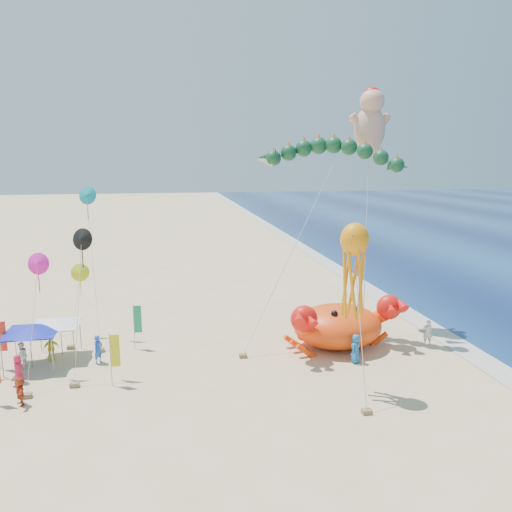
{
  "coord_description": "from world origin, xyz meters",
  "views": [
    {
      "loc": [
        -7.99,
        -29.59,
        12.83
      ],
      "look_at": [
        -2.0,
        2.0,
        6.5
      ],
      "focal_mm": 35.0,
      "sensor_mm": 36.0,
      "label": 1
    }
  ],
  "objects_px": {
    "dragon_kite": "(331,158)",
    "canopy_white": "(55,322)",
    "crab_inflatable": "(338,325)",
    "octopus_kite": "(354,264)",
    "canopy_blue": "(31,329)",
    "cherub_kite": "(370,121)"
  },
  "relations": [
    {
      "from": "crab_inflatable",
      "to": "canopy_blue",
      "type": "xyz_separation_m",
      "value": [
        -19.82,
        0.48,
        0.83
      ]
    },
    {
      "from": "dragon_kite",
      "to": "canopy_blue",
      "type": "bearing_deg",
      "value": -172.44
    },
    {
      "from": "cherub_kite",
      "to": "canopy_blue",
      "type": "bearing_deg",
      "value": -169.29
    },
    {
      "from": "crab_inflatable",
      "to": "octopus_kite",
      "type": "height_order",
      "value": "octopus_kite"
    },
    {
      "from": "octopus_kite",
      "to": "canopy_blue",
      "type": "height_order",
      "value": "octopus_kite"
    },
    {
      "from": "crab_inflatable",
      "to": "cherub_kite",
      "type": "height_order",
      "value": "cherub_kite"
    },
    {
      "from": "dragon_kite",
      "to": "canopy_white",
      "type": "relative_size",
      "value": 4.52
    },
    {
      "from": "cherub_kite",
      "to": "canopy_white",
      "type": "height_order",
      "value": "cherub_kite"
    },
    {
      "from": "cherub_kite",
      "to": "canopy_blue",
      "type": "distance_m",
      "value": 27.39
    },
    {
      "from": "octopus_kite",
      "to": "cherub_kite",
      "type": "bearing_deg",
      "value": 64.24
    },
    {
      "from": "dragon_kite",
      "to": "cherub_kite",
      "type": "height_order",
      "value": "cherub_kite"
    },
    {
      "from": "crab_inflatable",
      "to": "canopy_blue",
      "type": "bearing_deg",
      "value": 178.62
    },
    {
      "from": "dragon_kite",
      "to": "canopy_white",
      "type": "xyz_separation_m",
      "value": [
        -18.88,
        -1.49,
        -10.37
      ]
    },
    {
      "from": "octopus_kite",
      "to": "canopy_blue",
      "type": "relative_size",
      "value": 2.81
    },
    {
      "from": "octopus_kite",
      "to": "canopy_white",
      "type": "bearing_deg",
      "value": 154.78
    },
    {
      "from": "crab_inflatable",
      "to": "octopus_kite",
      "type": "xyz_separation_m",
      "value": [
        -1.62,
        -6.36,
        5.67
      ]
    },
    {
      "from": "dragon_kite",
      "to": "octopus_kite",
      "type": "bearing_deg",
      "value": -101.1
    },
    {
      "from": "dragon_kite",
      "to": "canopy_blue",
      "type": "distance_m",
      "value": 22.74
    },
    {
      "from": "canopy_white",
      "to": "crab_inflatable",
      "type": "bearing_deg",
      "value": -5.07
    },
    {
      "from": "octopus_kite",
      "to": "canopy_blue",
      "type": "xyz_separation_m",
      "value": [
        -18.2,
        6.84,
        -4.84
      ]
    },
    {
      "from": "crab_inflatable",
      "to": "canopy_white",
      "type": "bearing_deg",
      "value": 174.93
    },
    {
      "from": "canopy_blue",
      "to": "dragon_kite",
      "type": "bearing_deg",
      "value": 7.56
    }
  ]
}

